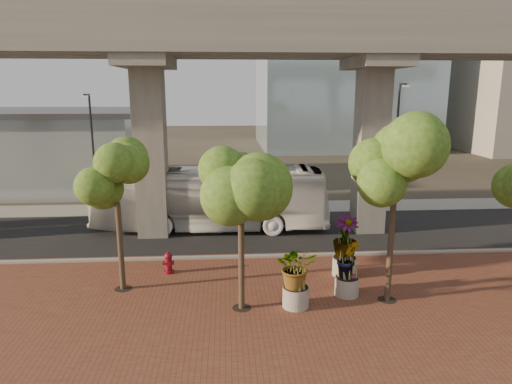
{
  "coord_description": "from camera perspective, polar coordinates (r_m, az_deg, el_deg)",
  "views": [
    {
      "loc": [
        -2.01,
        -22.6,
        7.93
      ],
      "look_at": [
        -0.46,
        0.5,
        2.7
      ],
      "focal_mm": 32.0,
      "sensor_mm": 36.0,
      "label": 1
    }
  ],
  "objects": [
    {
      "name": "far_sidewalk",
      "position": [
        31.18,
        -0.03,
        -1.95
      ],
      "size": [
        90.0,
        3.0,
        0.06
      ],
      "primitive_type": "cube",
      "color": "gray",
      "rests_on": "ground"
    },
    {
      "name": "planter_right",
      "position": [
        19.9,
        11.11,
        -5.86
      ],
      "size": [
        2.49,
        2.49,
        2.66
      ],
      "color": "#B1AD9F",
      "rests_on": "ground"
    },
    {
      "name": "street_tree_far_west",
      "position": [
        18.24,
        -17.12,
        1.44
      ],
      "size": [
        3.17,
        3.17,
        5.95
      ],
      "color": "#4C3B2B",
      "rests_on": "ground"
    },
    {
      "name": "transit_viaduct",
      "position": [
        24.69,
        0.84,
        11.23
      ],
      "size": [
        72.0,
        5.6,
        12.4
      ],
      "color": "gray",
      "rests_on": "ground"
    },
    {
      "name": "streetlamp_east",
      "position": [
        32.22,
        17.22,
        6.63
      ],
      "size": [
        0.41,
        1.2,
        8.27
      ],
      "color": "#292A2E",
      "rests_on": "ground"
    },
    {
      "name": "asphalt_road",
      "position": [
        25.92,
        0.78,
        -5.05
      ],
      "size": [
        90.0,
        8.0,
        0.04
      ],
      "primitive_type": "cube",
      "color": "black",
      "rests_on": "ground"
    },
    {
      "name": "fire_hydrant",
      "position": [
        20.52,
        -10.88,
        -8.66
      ],
      "size": [
        0.49,
        0.44,
        0.98
      ],
      "color": "maroon",
      "rests_on": "ground"
    },
    {
      "name": "curb_strip",
      "position": [
        22.13,
        1.63,
        -8.05
      ],
      "size": [
        70.0,
        0.25,
        0.16
      ],
      "primitive_type": "cube",
      "color": "gray",
      "rests_on": "ground"
    },
    {
      "name": "street_tree_near_west",
      "position": [
        15.79,
        -1.91,
        0.7
      ],
      "size": [
        3.7,
        3.7,
        6.29
      ],
      "color": "#4C3B2B",
      "rests_on": "ground"
    },
    {
      "name": "station_pavilion",
      "position": [
        42.84,
        -28.77,
        4.85
      ],
      "size": [
        23.0,
        13.0,
        6.3
      ],
      "color": "#A3B5BB",
      "rests_on": "ground"
    },
    {
      "name": "street_tree_near_east",
      "position": [
        17.06,
        17.11,
        3.23
      ],
      "size": [
        3.66,
        3.66,
        6.91
      ],
      "color": "#4C3B2B",
      "rests_on": "ground"
    },
    {
      "name": "planter_left",
      "position": [
        18.11,
        11.41,
        -8.51
      ],
      "size": [
        2.08,
        2.08,
        2.28
      ],
      "color": "#ADAA9C",
      "rests_on": "ground"
    },
    {
      "name": "streetlamp_west",
      "position": [
        31.22,
        -19.77,
        5.58
      ],
      "size": [
        0.38,
        1.1,
        7.62
      ],
      "color": "#303035",
      "rests_on": "ground"
    },
    {
      "name": "planter_front",
      "position": [
        16.9,
        5.06,
        -9.65
      ],
      "size": [
        2.17,
        2.17,
        2.39
      ],
      "color": "gray",
      "rests_on": "ground"
    },
    {
      "name": "transit_bus",
      "position": [
        26.21,
        -5.65,
        -0.75
      ],
      "size": [
        13.42,
        3.86,
        3.7
      ],
      "primitive_type": "imported",
      "rotation": [
        0.0,
        0.0,
        1.51
      ],
      "color": "silver",
      "rests_on": "ground"
    },
    {
      "name": "ground",
      "position": [
        24.03,
        1.17,
        -6.54
      ],
      "size": [
        160.0,
        160.0,
        0.0
      ],
      "primitive_type": "plane",
      "color": "#332E25",
      "rests_on": "ground"
    },
    {
      "name": "brick_plaza",
      "position": [
        16.72,
        3.65,
        -15.5
      ],
      "size": [
        70.0,
        13.0,
        0.06
      ],
      "primitive_type": "cube",
      "color": "brown",
      "rests_on": "ground"
    }
  ]
}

